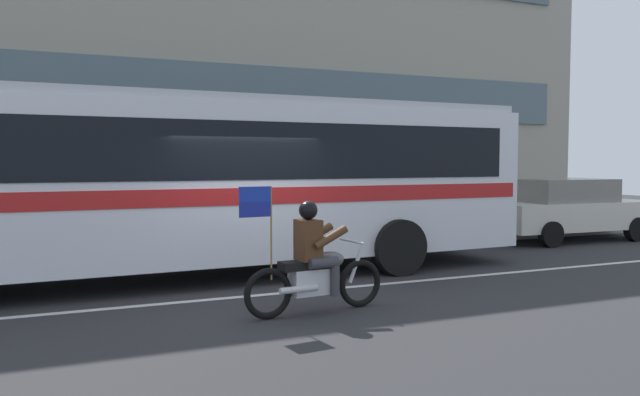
{
  "coord_description": "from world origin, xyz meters",
  "views": [
    {
      "loc": [
        -2.88,
        -9.72,
        2.1
      ],
      "look_at": [
        1.08,
        -0.5,
        1.5
      ],
      "focal_mm": 34.44,
      "sensor_mm": 36.0,
      "label": 1
    }
  ],
  "objects": [
    {
      "name": "fire_hydrant",
      "position": [
        0.83,
        4.27,
        0.52
      ],
      "size": [
        0.22,
        0.3,
        0.75
      ],
      "color": "gold",
      "rests_on": "sidewalk_curb"
    },
    {
      "name": "sidewalk_curb",
      "position": [
        0.0,
        5.1,
        0.07
      ],
      "size": [
        28.0,
        3.8,
        0.15
      ],
      "primitive_type": "cube",
      "color": "gray",
      "rests_on": "ground_plane"
    },
    {
      "name": "motorcycle_with_rider",
      "position": [
        0.36,
        -1.98,
        0.67
      ],
      "size": [
        2.19,
        0.65,
        1.78
      ],
      "color": "black",
      "rests_on": "ground_plane"
    },
    {
      "name": "parked_hatchback_downstreet",
      "position": [
        9.58,
        2.58,
        0.85
      ],
      "size": [
        4.7,
        1.92,
        1.64
      ],
      "color": "silver",
      "rests_on": "ground_plane"
    },
    {
      "name": "ground_plane",
      "position": [
        0.0,
        0.0,
        0.0
      ],
      "size": [
        60.0,
        60.0,
        0.0
      ],
      "primitive_type": "plane",
      "color": "#2B2B2D"
    },
    {
      "name": "lane_center_stripe",
      "position": [
        0.0,
        -0.6,
        0.0
      ],
      "size": [
        26.6,
        0.14,
        0.01
      ],
      "primitive_type": "cube",
      "color": "silver",
      "rests_on": "ground_plane"
    },
    {
      "name": "office_building_facade",
      "position": [
        0.0,
        7.39,
        5.86
      ],
      "size": [
        28.0,
        0.89,
        11.7
      ],
      "color": "gray",
      "rests_on": "ground_plane"
    },
    {
      "name": "transit_bus",
      "position": [
        -0.52,
        1.19,
        1.88
      ],
      "size": [
        12.48,
        3.01,
        3.22
      ],
      "color": "silver",
      "rests_on": "ground_plane"
    }
  ]
}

